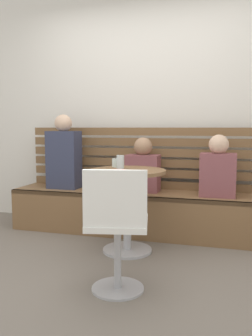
% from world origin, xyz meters
% --- Properties ---
extents(ground, '(8.00, 8.00, 0.00)m').
position_xyz_m(ground, '(0.00, 0.00, 0.00)').
color(ground, '#70665B').
extents(back_wall, '(5.20, 0.10, 2.90)m').
position_xyz_m(back_wall, '(0.00, 1.64, 1.45)').
color(back_wall, silver).
rests_on(back_wall, ground).
extents(booth_bench, '(2.70, 0.52, 0.44)m').
position_xyz_m(booth_bench, '(0.00, 1.20, 0.22)').
color(booth_bench, brown).
rests_on(booth_bench, ground).
extents(booth_backrest, '(2.65, 0.04, 0.67)m').
position_xyz_m(booth_backrest, '(0.00, 1.44, 0.78)').
color(booth_backrest, brown).
rests_on(booth_backrest, booth_bench).
extents(cafe_table, '(0.68, 0.68, 0.74)m').
position_xyz_m(cafe_table, '(0.05, 0.62, 0.52)').
color(cafe_table, '#ADADB2').
rests_on(cafe_table, ground).
extents(white_chair, '(0.48, 0.48, 0.85)m').
position_xyz_m(white_chair, '(0.20, -0.19, 0.46)').
color(white_chair, '#ADADB2').
rests_on(white_chair, ground).
extents(person_adult, '(0.34, 0.22, 0.81)m').
position_xyz_m(person_adult, '(-0.84, 1.20, 0.81)').
color(person_adult, '#333851').
rests_on(person_adult, booth_bench).
extents(person_child_left, '(0.34, 0.22, 0.57)m').
position_xyz_m(person_child_left, '(0.04, 1.24, 0.69)').
color(person_child_left, brown).
rests_on(person_child_left, booth_bench).
extents(person_child_middle, '(0.34, 0.22, 0.60)m').
position_xyz_m(person_child_middle, '(0.80, 1.18, 0.70)').
color(person_child_middle, brown).
rests_on(person_child_middle, booth_bench).
extents(cup_glass_short, '(0.08, 0.08, 0.08)m').
position_xyz_m(cup_glass_short, '(-0.11, 0.79, 0.78)').
color(cup_glass_short, silver).
rests_on(cup_glass_short, cafe_table).
extents(cup_glass_tall, '(0.07, 0.07, 0.12)m').
position_xyz_m(cup_glass_tall, '(-0.04, 0.69, 0.80)').
color(cup_glass_tall, silver).
rests_on(cup_glass_tall, cafe_table).
extents(plate_small, '(0.17, 0.17, 0.01)m').
position_xyz_m(plate_small, '(-0.00, 0.48, 0.75)').
color(plate_small, '#DB4C42').
rests_on(plate_small, cafe_table).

